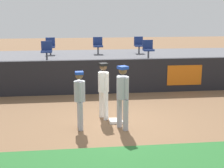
{
  "coord_description": "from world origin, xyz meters",
  "views": [
    {
      "loc": [
        -1.24,
        -9.71,
        3.52
      ],
      "look_at": [
        0.07,
        1.18,
        1.0
      ],
      "focal_mm": 53.84,
      "sensor_mm": 36.0,
      "label": 1
    }
  ],
  "objects_px": {
    "seat_front_right": "(148,48)",
    "seat_front_left": "(47,50)",
    "player_fielder_home": "(104,87)",
    "seat_back_center": "(98,45)",
    "first_base": "(116,121)",
    "player_runner_visitor": "(80,96)",
    "seat_back_right": "(139,44)",
    "player_coach_visitor": "(123,93)",
    "seat_back_left": "(50,45)"
  },
  "relations": [
    {
      "from": "player_runner_visitor",
      "to": "seat_back_right",
      "type": "bearing_deg",
      "value": 152.58
    },
    {
      "from": "player_coach_visitor",
      "to": "seat_front_right",
      "type": "bearing_deg",
      "value": 135.65
    },
    {
      "from": "player_fielder_home",
      "to": "seat_front_right",
      "type": "height_order",
      "value": "seat_front_right"
    },
    {
      "from": "player_coach_visitor",
      "to": "seat_back_right",
      "type": "relative_size",
      "value": 2.24
    },
    {
      "from": "seat_front_right",
      "to": "first_base",
      "type": "bearing_deg",
      "value": -112.93
    },
    {
      "from": "seat_front_right",
      "to": "player_fielder_home",
      "type": "bearing_deg",
      "value": -118.13
    },
    {
      "from": "seat_back_left",
      "to": "seat_back_center",
      "type": "height_order",
      "value": "same"
    },
    {
      "from": "first_base",
      "to": "seat_back_center",
      "type": "height_order",
      "value": "seat_back_center"
    },
    {
      "from": "first_base",
      "to": "player_runner_visitor",
      "type": "xyz_separation_m",
      "value": [
        -1.12,
        -0.44,
        0.96
      ]
    },
    {
      "from": "seat_front_left",
      "to": "player_runner_visitor",
      "type": "bearing_deg",
      "value": -76.87
    },
    {
      "from": "player_fielder_home",
      "to": "seat_front_right",
      "type": "bearing_deg",
      "value": 131.44
    },
    {
      "from": "first_base",
      "to": "seat_front_left",
      "type": "height_order",
      "value": "seat_front_left"
    },
    {
      "from": "seat_back_left",
      "to": "seat_back_right",
      "type": "bearing_deg",
      "value": -0.0
    },
    {
      "from": "player_fielder_home",
      "to": "seat_back_left",
      "type": "distance_m",
      "value": 6.82
    },
    {
      "from": "seat_back_left",
      "to": "seat_front_left",
      "type": "distance_m",
      "value": 1.8
    },
    {
      "from": "first_base",
      "to": "seat_back_right",
      "type": "distance_m",
      "value": 7.41
    },
    {
      "from": "player_runner_visitor",
      "to": "player_coach_visitor",
      "type": "relative_size",
      "value": 0.92
    },
    {
      "from": "player_fielder_home",
      "to": "player_runner_visitor",
      "type": "height_order",
      "value": "player_fielder_home"
    },
    {
      "from": "seat_front_right",
      "to": "seat_back_left",
      "type": "bearing_deg",
      "value": 158.3
    },
    {
      "from": "seat_front_left",
      "to": "seat_back_left",
      "type": "bearing_deg",
      "value": 88.17
    },
    {
      "from": "player_runner_visitor",
      "to": "seat_back_right",
      "type": "distance_m",
      "value": 8.05
    },
    {
      "from": "player_fielder_home",
      "to": "player_runner_visitor",
      "type": "xyz_separation_m",
      "value": [
        -0.78,
        -0.87,
        -0.05
      ]
    },
    {
      "from": "player_coach_visitor",
      "to": "seat_back_right",
      "type": "xyz_separation_m",
      "value": [
        1.97,
        7.5,
        0.6
      ]
    },
    {
      "from": "player_fielder_home",
      "to": "seat_back_left",
      "type": "bearing_deg",
      "value": 176.86
    },
    {
      "from": "player_fielder_home",
      "to": "seat_back_right",
      "type": "distance_m",
      "value": 6.95
    },
    {
      "from": "player_fielder_home",
      "to": "player_runner_visitor",
      "type": "bearing_deg",
      "value": -62.25
    },
    {
      "from": "seat_back_right",
      "to": "seat_back_left",
      "type": "bearing_deg",
      "value": 180.0
    },
    {
      "from": "first_base",
      "to": "player_coach_visitor",
      "type": "xyz_separation_m",
      "value": [
        0.12,
        -0.58,
        1.05
      ]
    },
    {
      "from": "first_base",
      "to": "player_fielder_home",
      "type": "relative_size",
      "value": 0.22
    },
    {
      "from": "player_coach_visitor",
      "to": "seat_back_center",
      "type": "distance_m",
      "value": 7.53
    },
    {
      "from": "player_fielder_home",
      "to": "seat_back_left",
      "type": "height_order",
      "value": "seat_back_left"
    },
    {
      "from": "player_runner_visitor",
      "to": "seat_front_left",
      "type": "bearing_deg",
      "value": -170.71
    },
    {
      "from": "first_base",
      "to": "seat_back_right",
      "type": "bearing_deg",
      "value": 73.19
    },
    {
      "from": "player_coach_visitor",
      "to": "seat_front_right",
      "type": "height_order",
      "value": "seat_front_right"
    },
    {
      "from": "seat_front_right",
      "to": "seat_front_left",
      "type": "bearing_deg",
      "value": 180.0
    },
    {
      "from": "seat_back_left",
      "to": "seat_back_center",
      "type": "bearing_deg",
      "value": 0.01
    },
    {
      "from": "seat_back_center",
      "to": "seat_front_left",
      "type": "xyz_separation_m",
      "value": [
        -2.41,
        -1.8,
        0.0
      ]
    },
    {
      "from": "seat_back_left",
      "to": "seat_back_right",
      "type": "xyz_separation_m",
      "value": [
        4.45,
        -0.0,
        -0.0
      ]
    },
    {
      "from": "first_base",
      "to": "seat_front_right",
      "type": "xyz_separation_m",
      "value": [
        2.16,
        5.12,
        1.65
      ]
    },
    {
      "from": "player_fielder_home",
      "to": "seat_back_right",
      "type": "xyz_separation_m",
      "value": [
        2.43,
        6.48,
        0.64
      ]
    },
    {
      "from": "player_runner_visitor",
      "to": "first_base",
      "type": "bearing_deg",
      "value": 107.54
    },
    {
      "from": "first_base",
      "to": "seat_back_right",
      "type": "relative_size",
      "value": 0.48
    },
    {
      "from": "player_fielder_home",
      "to": "seat_back_center",
      "type": "relative_size",
      "value": 2.16
    },
    {
      "from": "first_base",
      "to": "seat_front_right",
      "type": "distance_m",
      "value": 5.8
    },
    {
      "from": "player_runner_visitor",
      "to": "seat_front_right",
      "type": "distance_m",
      "value": 6.49
    },
    {
      "from": "seat_back_left",
      "to": "seat_front_left",
      "type": "xyz_separation_m",
      "value": [
        -0.06,
        -1.8,
        0.0
      ]
    },
    {
      "from": "player_runner_visitor",
      "to": "seat_back_right",
      "type": "relative_size",
      "value": 2.05
    },
    {
      "from": "player_fielder_home",
      "to": "seat_front_left",
      "type": "height_order",
      "value": "seat_front_left"
    },
    {
      "from": "player_runner_visitor",
      "to": "player_fielder_home",
      "type": "bearing_deg",
      "value": 134.33
    },
    {
      "from": "player_runner_visitor",
      "to": "player_coach_visitor",
      "type": "bearing_deg",
      "value": 79.44
    }
  ]
}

